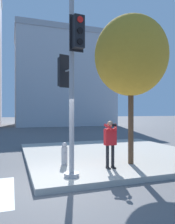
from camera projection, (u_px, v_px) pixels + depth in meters
name	position (u px, v px, depth m)	size (l,w,h in m)	color
ground_plane	(52.00, 188.00, 6.07)	(160.00, 160.00, 0.00)	#5B5B5E
sidewalk_corner	(111.00, 154.00, 10.52)	(8.00, 8.00, 0.18)	#ADA89E
traffic_signal_pole	(71.00, 75.00, 6.47)	(0.56, 1.32, 5.44)	#939399
person_photographer	(110.00, 140.00, 7.48)	(0.50, 0.53, 1.62)	black
street_tree	(131.00, 56.00, 8.11)	(2.71, 2.71, 5.51)	brown
fire_hydrant	(64.00, 154.00, 7.95)	(0.22, 0.28, 0.82)	#99999E
building_right	(63.00, 80.00, 35.07)	(14.88, 9.80, 14.41)	#BCBCC1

